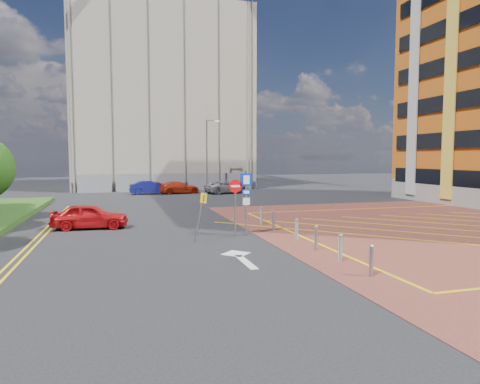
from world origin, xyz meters
name	(u,v)px	position (x,y,z in m)	size (l,w,h in m)	color
ground	(242,240)	(0.00, 0.00, 0.00)	(140.00, 140.00, 0.00)	black
lamp_back	(208,153)	(4.08, 28.00, 4.36)	(1.53, 0.16, 8.00)	#9EA0A8
sign_cluster	(242,196)	(0.30, 0.98, 1.95)	(1.17, 0.12, 3.20)	#9EA0A8
warning_sign	(201,211)	(-1.92, 0.08, 1.43)	(0.67, 0.40, 2.25)	#9EA0A8
bollard_row	(303,234)	(2.30, -1.67, 0.47)	(0.14, 11.14, 0.90)	#9EA0A8
construction_building	(160,104)	(0.00, 40.00, 11.00)	(21.20, 19.20, 22.00)	#B3A793
construction_fence	(178,182)	(1.00, 30.00, 1.00)	(21.60, 0.06, 2.00)	gray
car_red_left	(90,216)	(-6.98, 5.32, 0.68)	(1.60, 3.98, 1.36)	red
car_blue_back	(151,187)	(-2.29, 26.41, 0.71)	(1.51, 4.33, 1.43)	navy
car_red_back	(179,187)	(0.61, 26.44, 0.65)	(1.81, 4.45, 1.29)	red
car_silver_back	(227,187)	(5.64, 25.30, 0.67)	(2.21, 4.80, 1.33)	#A8A7AE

